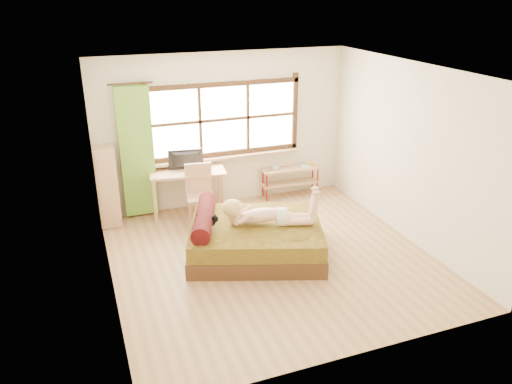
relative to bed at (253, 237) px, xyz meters
name	(u,v)px	position (x,y,z in m)	size (l,w,h in m)	color
floor	(271,258)	(0.21, -0.23, -0.26)	(4.50, 4.50, 0.00)	#9E754C
ceiling	(274,71)	(0.21, -0.23, 2.44)	(4.50, 4.50, 0.00)	white
wall_back	(224,130)	(0.21, 2.02, 1.09)	(4.50, 4.50, 0.00)	silver
wall_front	(360,246)	(0.21, -2.48, 1.09)	(4.50, 4.50, 0.00)	silver
wall_left	(102,194)	(-2.04, -0.23, 1.09)	(4.50, 4.50, 0.00)	silver
wall_right	(410,154)	(2.46, -0.23, 1.09)	(4.50, 4.50, 0.00)	silver
window	(224,122)	(0.21, 1.99, 1.25)	(2.80, 0.16, 1.46)	#FFEDBF
curtain	(137,153)	(-1.34, 1.90, 0.89)	(0.55, 0.10, 2.20)	olive
bed	(253,237)	(0.00, 0.00, 0.00)	(2.33, 2.10, 0.73)	#321E0F
woman	(267,206)	(0.20, -0.07, 0.51)	(1.35, 0.39, 0.58)	#E8B096
kitten	(206,221)	(-0.67, 0.08, 0.34)	(0.29, 0.12, 0.23)	black
desk	(188,177)	(-0.56, 1.72, 0.43)	(1.33, 0.74, 0.79)	tan
monitor	(186,160)	(-0.56, 1.77, 0.70)	(0.59, 0.08, 0.34)	black
chair	(200,190)	(-0.44, 1.36, 0.29)	(0.50, 0.50, 0.99)	tan
pipe_shelf	(291,175)	(1.44, 1.84, 0.15)	(1.12, 0.32, 0.63)	tan
cup	(276,167)	(1.13, 1.84, 0.35)	(0.13, 0.13, 0.10)	gray
book	(300,166)	(1.63, 1.84, 0.30)	(0.17, 0.23, 0.02)	gray
bookshelf	(107,184)	(-1.87, 1.85, 0.42)	(0.36, 0.60, 1.34)	tan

